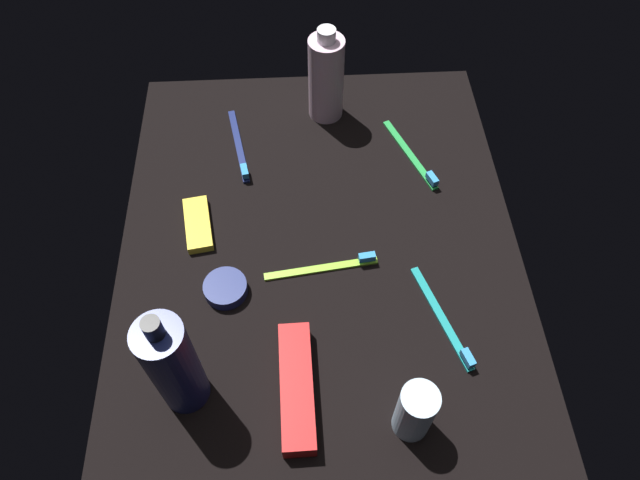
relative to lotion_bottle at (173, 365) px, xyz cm
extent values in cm
cube|color=black|center=(-22.17, 19.43, -10.07)|extent=(84.00, 64.00, 1.20)
cylinder|color=navy|center=(0.00, 0.00, -0.20)|extent=(6.26, 6.26, 18.56)
cylinder|color=black|center=(0.00, 0.00, 10.48)|extent=(2.20, 2.20, 2.80)
cylinder|color=silver|center=(-53.65, 22.20, -1.39)|extent=(6.40, 6.40, 16.17)
cylinder|color=silver|center=(-53.65, 22.20, 7.79)|extent=(3.20, 3.20, 2.20)
cylinder|color=silver|center=(6.03, 29.90, -4.28)|extent=(4.90, 4.90, 10.39)
cube|color=#8CD133|center=(-18.64, 19.20, -9.02)|extent=(3.44, 18.01, 0.90)
cube|color=#338CCC|center=(-19.58, 26.64, -7.97)|extent=(1.42, 2.72, 1.20)
cube|color=green|center=(-41.87, 36.66, -9.02)|extent=(17.18, 7.72, 0.90)
cube|color=#338CCC|center=(-34.89, 39.42, -7.97)|extent=(2.82, 1.98, 1.20)
cube|color=navy|center=(-45.71, 5.81, -9.02)|extent=(17.92, 4.46, 0.90)
cube|color=#338CCC|center=(-38.34, 7.18, -7.97)|extent=(2.76, 1.56, 1.20)
cube|color=teal|center=(-9.30, 36.73, -9.02)|extent=(17.48, 6.74, 0.90)
cube|color=#338CCC|center=(-2.17, 39.06, -7.97)|extent=(2.81, 1.85, 1.20)
cube|color=red|center=(0.79, 15.05, -7.87)|extent=(17.66, 4.66, 3.20)
cube|color=yellow|center=(-27.87, -0.31, -8.72)|extent=(10.90, 5.59, 1.50)
cylinder|color=navy|center=(-15.46, 4.71, -8.50)|extent=(6.62, 6.62, 1.95)
camera|label=1|loc=(27.97, 16.74, 67.38)|focal=32.16mm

